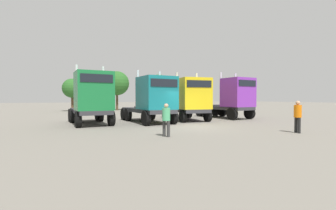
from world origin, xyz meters
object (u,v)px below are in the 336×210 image
visitor_in_hivis (298,114)px  semi_truck_green (92,98)px  visitor_with_camera (166,118)px  semi_truck_yellow (190,99)px  semi_truck_teal (153,99)px  semi_truck_purple (232,98)px

visitor_in_hivis → semi_truck_green: bearing=-22.5°
semi_truck_green → visitor_in_hivis: 13.34m
semi_truck_green → visitor_with_camera: bearing=18.6°
semi_truck_yellow → visitor_in_hivis: 8.97m
semi_truck_teal → visitor_with_camera: size_ratio=3.81×
semi_truck_green → visitor_in_hivis: semi_truck_green is taller
semi_truck_yellow → semi_truck_purple: 4.73m
semi_truck_purple → visitor_with_camera: 12.24m
semi_truck_purple → visitor_with_camera: semi_truck_purple is taller
semi_truck_teal → semi_truck_purple: 8.43m
semi_truck_green → semi_truck_teal: (4.42, -0.71, -0.09)m
visitor_with_camera → semi_truck_green: bearing=84.8°
semi_truck_green → semi_truck_purple: semi_truck_purple is taller
semi_truck_green → visitor_in_hivis: bearing=45.5°
semi_truck_green → visitor_in_hivis: size_ratio=3.32×
semi_truck_yellow → visitor_with_camera: size_ratio=3.97×
semi_truck_teal → visitor_in_hivis: semi_truck_teal is taller
semi_truck_teal → semi_truck_yellow: semi_truck_yellow is taller
semi_truck_green → semi_truck_purple: bearing=86.9°
semi_truck_green → visitor_with_camera: (2.75, -6.87, -0.99)m
semi_truck_yellow → visitor_with_camera: bearing=-30.5°
semi_truck_purple → semi_truck_yellow: bearing=-93.0°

